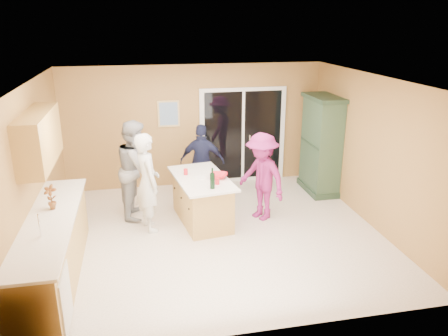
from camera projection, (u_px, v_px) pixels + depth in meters
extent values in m
plane|color=white|center=(217.00, 234.00, 7.43)|extent=(5.50, 5.50, 0.00)
cube|color=white|center=(216.00, 80.00, 6.59)|extent=(5.50, 5.00, 0.10)
cube|color=tan|center=(195.00, 126.00, 9.32)|extent=(5.50, 0.10, 2.60)
cube|color=tan|center=(258.00, 232.00, 4.69)|extent=(5.50, 0.10, 2.60)
cube|color=tan|center=(35.00, 173.00, 6.49)|extent=(0.10, 5.00, 2.60)
cube|color=tan|center=(373.00, 152.00, 7.52)|extent=(0.10, 5.00, 2.60)
cube|color=#B88F47|center=(53.00, 251.00, 5.99)|extent=(0.60, 3.00, 0.90)
cube|color=silver|center=(39.00, 303.00, 4.99)|extent=(0.62, 0.60, 0.72)
cube|color=white|center=(50.00, 220.00, 5.84)|extent=(0.65, 3.05, 0.04)
cylinder|color=silver|center=(40.00, 225.00, 5.32)|extent=(0.02, 0.02, 0.30)
cube|color=#B88F47|center=(39.00, 139.00, 6.15)|extent=(0.35, 1.60, 0.75)
cube|color=white|center=(243.00, 135.00, 9.58)|extent=(1.90, 0.05, 2.10)
cube|color=black|center=(243.00, 136.00, 9.56)|extent=(1.70, 0.03, 1.94)
cube|color=white|center=(243.00, 136.00, 9.56)|extent=(0.06, 0.04, 1.94)
cube|color=silver|center=(250.00, 138.00, 9.59)|extent=(0.02, 0.03, 0.12)
cube|color=tan|center=(169.00, 114.00, 9.11)|extent=(0.46, 0.03, 0.56)
cube|color=#475F94|center=(169.00, 114.00, 9.09)|extent=(0.38, 0.02, 0.48)
cube|color=#B88F47|center=(202.00, 200.00, 7.80)|extent=(0.92, 1.50, 0.80)
cube|color=white|center=(201.00, 178.00, 7.66)|extent=(1.08, 1.70, 0.04)
cube|color=black|center=(202.00, 218.00, 7.91)|extent=(0.84, 1.42, 0.09)
cube|color=#223725|center=(318.00, 188.00, 9.31)|extent=(0.56, 1.06, 0.12)
cube|color=#375136|center=(321.00, 145.00, 9.00)|extent=(0.50, 1.00, 1.89)
cube|color=#223725|center=(325.00, 98.00, 8.69)|extent=(0.58, 1.10, 0.08)
imported|color=silver|center=(148.00, 182.00, 7.37)|extent=(0.56, 0.71, 1.71)
imported|color=#97989A|center=(137.00, 169.00, 7.90)|extent=(0.81, 0.97, 1.80)
imported|color=#1B1D3C|center=(202.00, 162.00, 8.75)|extent=(0.96, 0.59, 1.52)
imported|color=#911F61|center=(262.00, 177.00, 7.80)|extent=(1.03, 1.19, 1.60)
imported|color=red|center=(219.00, 176.00, 7.63)|extent=(0.39, 0.39, 0.08)
imported|color=#B01411|center=(51.00, 197.00, 6.08)|extent=(0.22, 0.18, 0.36)
cylinder|color=red|center=(186.00, 172.00, 7.77)|extent=(0.08, 0.08, 0.11)
cylinder|color=red|center=(217.00, 181.00, 7.32)|extent=(0.09, 0.09, 0.11)
cylinder|color=black|center=(212.00, 181.00, 7.12)|extent=(0.08, 0.08, 0.26)
cylinder|color=black|center=(212.00, 171.00, 7.06)|extent=(0.03, 0.03, 0.10)
cylinder|color=white|center=(200.00, 177.00, 7.64)|extent=(0.20, 0.20, 0.01)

